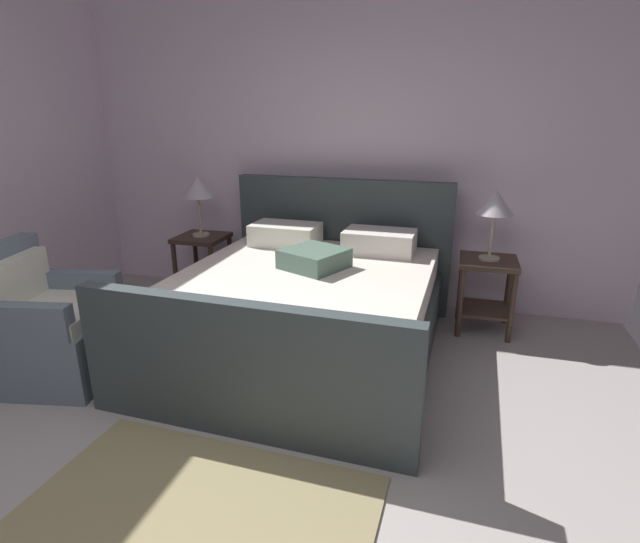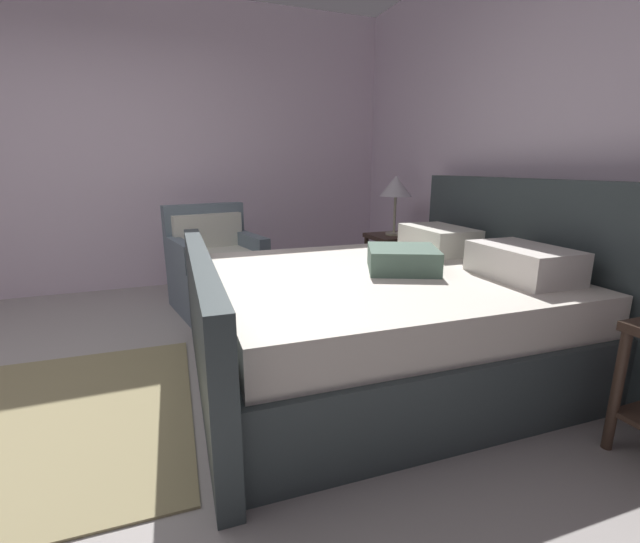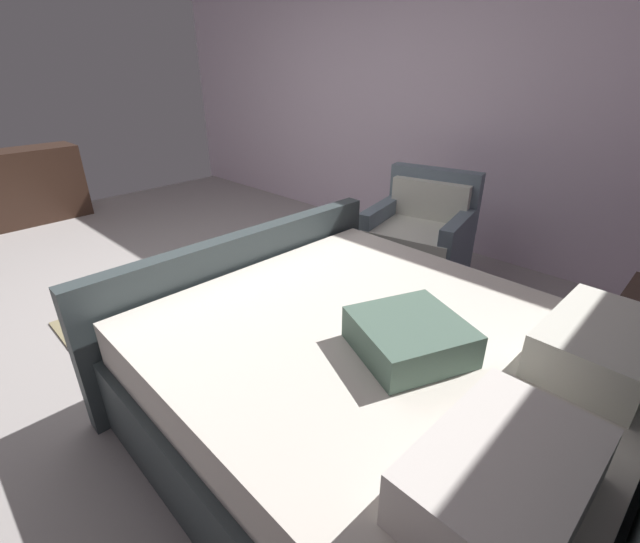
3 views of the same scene
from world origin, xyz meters
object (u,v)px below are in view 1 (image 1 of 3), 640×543
at_px(bed, 306,306).
at_px(armchair, 47,328).
at_px(nightstand_right, 486,283).
at_px(nightstand_left, 203,256).
at_px(table_lamp_left, 198,189).
at_px(table_lamp_right, 495,204).

relative_size(bed, armchair, 2.45).
bearing_deg(armchair, bed, 28.09).
distance_m(nightstand_right, armchair, 3.22).
distance_m(nightstand_right, nightstand_left, 2.56).
xyz_separation_m(bed, nightstand_right, (1.28, 0.74, 0.05)).
xyz_separation_m(nightstand_right, table_lamp_left, (-2.56, 0.08, 0.64)).
distance_m(nightstand_right, table_lamp_left, 2.64).
bearing_deg(bed, nightstand_left, 147.59).
bearing_deg(nightstand_right, nightstand_left, 178.29).
relative_size(nightstand_right, nightstand_left, 1.00).
bearing_deg(bed, table_lamp_left, 147.59).
height_order(nightstand_left, table_lamp_left, table_lamp_left).
xyz_separation_m(nightstand_right, armchair, (-2.82, -1.56, -0.06)).
bearing_deg(nightstand_right, table_lamp_right, 63.43).
bearing_deg(armchair, table_lamp_left, 81.11).
distance_m(bed, nightstand_left, 1.52).
xyz_separation_m(nightstand_right, table_lamp_right, (0.00, 0.00, 0.63)).
relative_size(table_lamp_right, nightstand_left, 0.91).
xyz_separation_m(nightstand_left, table_lamp_left, (-0.00, 0.00, 0.64)).
distance_m(nightstand_right, table_lamp_right, 0.63).
relative_size(bed, nightstand_right, 3.68).
bearing_deg(table_lamp_left, nightstand_right, -1.71).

